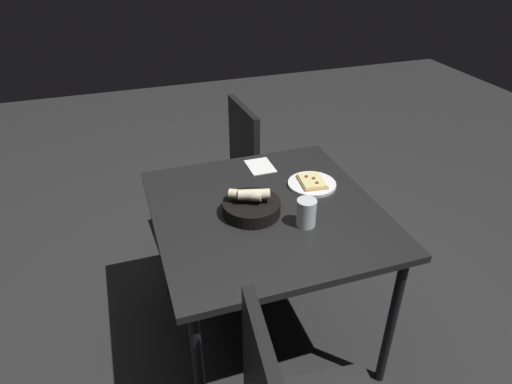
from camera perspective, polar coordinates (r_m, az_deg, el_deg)
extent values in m
plane|color=#272727|center=(2.39, 1.08, -17.23)|extent=(8.00, 8.00, 0.00)
cube|color=black|center=(1.90, 1.30, -2.51)|extent=(0.97, 0.93, 0.03)
cylinder|color=black|center=(2.02, 16.82, -15.64)|extent=(0.04, 0.04, 0.72)
cylinder|color=black|center=(2.57, 6.59, -2.74)|extent=(0.04, 0.04, 0.72)
cylinder|color=black|center=(1.79, -7.20, -22.37)|extent=(0.04, 0.04, 0.72)
cylinder|color=black|center=(2.39, -11.60, -6.23)|extent=(0.04, 0.04, 0.72)
cylinder|color=white|center=(2.06, 7.12, 1.01)|extent=(0.22, 0.22, 0.01)
cube|color=tan|center=(2.06, 7.14, 1.29)|extent=(0.15, 0.13, 0.01)
cube|color=#EADB8C|center=(2.05, 7.16, 1.49)|extent=(0.14, 0.12, 0.01)
sphere|color=brown|center=(2.07, 6.42, 1.94)|extent=(0.02, 0.02, 0.02)
sphere|color=brown|center=(2.06, 7.35, 1.71)|extent=(0.02, 0.02, 0.02)
sphere|color=brown|center=(2.03, 7.76, 1.15)|extent=(0.02, 0.02, 0.02)
cylinder|color=black|center=(1.85, -0.58, -1.98)|extent=(0.24, 0.24, 0.06)
cylinder|color=beige|center=(1.80, -0.28, -0.29)|extent=(0.07, 0.14, 0.04)
cylinder|color=beige|center=(1.81, -1.39, -0.38)|extent=(0.10, 0.13, 0.04)
cylinder|color=#AB1814|center=(1.90, -0.62, -1.22)|extent=(0.06, 0.06, 0.03)
cylinder|color=silver|center=(1.78, 6.41, -2.63)|extent=(0.08, 0.08, 0.11)
cylinder|color=#C59216|center=(1.79, 6.37, -3.24)|extent=(0.07, 0.07, 0.06)
cube|color=white|center=(2.21, 0.54, 3.30)|extent=(0.16, 0.12, 0.00)
cube|color=black|center=(2.71, -5.47, 0.79)|extent=(0.47, 0.47, 0.04)
cube|color=black|center=(2.65, -1.59, 6.25)|extent=(0.42, 0.06, 0.46)
cylinder|color=black|center=(2.95, -9.89, -1.80)|extent=(0.03, 0.03, 0.40)
cylinder|color=black|center=(2.64, -7.95, -6.04)|extent=(0.03, 0.03, 0.40)
cylinder|color=black|center=(3.03, -2.91, -0.33)|extent=(0.03, 0.03, 0.40)
cylinder|color=black|center=(2.73, -0.23, -4.26)|extent=(0.03, 0.03, 0.40)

